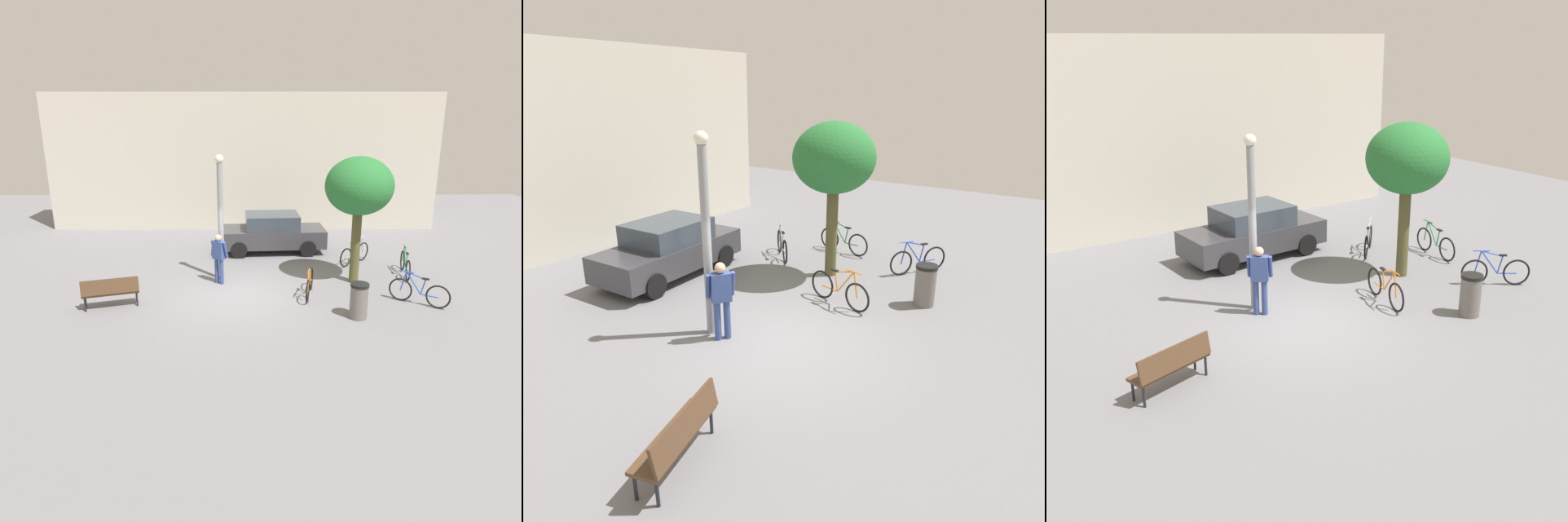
{
  "view_description": "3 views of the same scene",
  "coord_description": "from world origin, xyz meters",
  "views": [
    {
      "loc": [
        0.67,
        -13.53,
        5.52
      ],
      "look_at": [
        0.76,
        -0.06,
        1.15
      ],
      "focal_mm": 32.3,
      "sensor_mm": 36.0,
      "label": 1
    },
    {
      "loc": [
        -7.11,
        -5.18,
        4.88
      ],
      "look_at": [
        0.98,
        0.68,
        1.34
      ],
      "focal_mm": 33.41,
      "sensor_mm": 36.0,
      "label": 2
    },
    {
      "loc": [
        -7.13,
        -10.7,
        6.19
      ],
      "look_at": [
        -0.01,
        0.01,
        1.54
      ],
      "focal_mm": 43.06,
      "sensor_mm": 36.0,
      "label": 3
    }
  ],
  "objects": [
    {
      "name": "bicycle_orange",
      "position": [
        2.27,
        -0.01,
        0.38
      ],
      "size": [
        0.42,
        1.78,
        0.97
      ],
      "color": "black",
      "rests_on": "ground_plane"
    },
    {
      "name": "parked_car_charcoal",
      "position": [
        1.24,
        4.76,
        0.77
      ],
      "size": [
        4.3,
        2.03,
        1.55
      ],
      "color": "#38383D",
      "rests_on": "ground_plane"
    },
    {
      "name": "trash_bin",
      "position": [
        3.45,
        -1.65,
        0.51
      ],
      "size": [
        0.51,
        0.51,
        1.01
      ],
      "color": "#66605B",
      "rests_on": "ground_plane"
    },
    {
      "name": "bicycle_green",
      "position": [
        5.8,
        1.87,
        0.38
      ],
      "size": [
        0.28,
        1.8,
        0.97
      ],
      "color": "black",
      "rests_on": "ground_plane"
    },
    {
      "name": "bicycle_silver",
      "position": [
        4.29,
        3.16,
        0.38
      ],
      "size": [
        1.32,
        1.31,
        0.97
      ],
      "color": "black",
      "rests_on": "ground_plane"
    },
    {
      "name": "plaza_tree",
      "position": [
        3.88,
        1.19,
        3.16
      ],
      "size": [
        2.17,
        2.17,
        4.13
      ],
      "color": "#4D4B28",
      "rests_on": "ground_plane"
    },
    {
      "name": "bicycle_blue",
      "position": [
        5.42,
        -0.71,
        0.38
      ],
      "size": [
        1.54,
        1.04,
        0.97
      ],
      "color": "black",
      "rests_on": "ground_plane"
    },
    {
      "name": "person_by_lamppost",
      "position": [
        -0.6,
        1.1,
        0.97
      ],
      "size": [
        0.61,
        0.53,
        1.67
      ],
      "color": "#334784",
      "rests_on": "ground_plane"
    },
    {
      "name": "ground_plane",
      "position": [
        0.0,
        0.0,
        0.0
      ],
      "size": [
        36.0,
        36.0,
        0.0
      ],
      "primitive_type": "plane",
      "color": "slate"
    },
    {
      "name": "lamppost",
      "position": [
        -0.54,
        1.49,
        2.25
      ],
      "size": [
        0.28,
        0.28,
        4.16
      ],
      "color": "gray",
      "rests_on": "ground_plane"
    },
    {
      "name": "park_bench",
      "position": [
        -3.59,
        -0.9,
        0.55
      ],
      "size": [
        1.67,
        0.92,
        0.92
      ],
      "color": "#513823",
      "rests_on": "ground_plane"
    }
  ]
}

